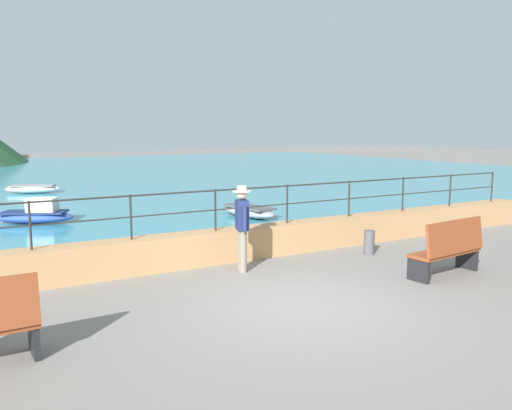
{
  "coord_description": "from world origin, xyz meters",
  "views": [
    {
      "loc": [
        -4.73,
        -6.84,
        2.87
      ],
      "look_at": [
        1.29,
        3.7,
        1.1
      ],
      "focal_mm": 36.66,
      "sensor_mm": 36.0,
      "label": 1
    }
  ],
  "objects_px": {
    "boat_1": "(36,214)",
    "boat_0": "(33,189)",
    "bollard": "(369,242)",
    "bench_far": "(449,248)",
    "boat_2": "(249,211)",
    "person_walking": "(242,224)"
  },
  "relations": [
    {
      "from": "person_walking",
      "to": "boat_0",
      "type": "xyz_separation_m",
      "value": [
        -2.08,
        15.74,
        -0.72
      ]
    },
    {
      "from": "boat_1",
      "to": "bollard",
      "type": "bearing_deg",
      "value": -51.73
    },
    {
      "from": "bench_far",
      "to": "person_walking",
      "type": "xyz_separation_m",
      "value": [
        -3.34,
        2.33,
        0.42
      ]
    },
    {
      "from": "bollard",
      "to": "boat_2",
      "type": "height_order",
      "value": "bollard"
    },
    {
      "from": "bench_far",
      "to": "boat_0",
      "type": "height_order",
      "value": "bench_far"
    },
    {
      "from": "boat_2",
      "to": "boat_1",
      "type": "bearing_deg",
      "value": 159.77
    },
    {
      "from": "person_walking",
      "to": "boat_2",
      "type": "xyz_separation_m",
      "value": [
        3.14,
        5.39,
        -0.72
      ]
    },
    {
      "from": "bench_far",
      "to": "person_walking",
      "type": "relative_size",
      "value": 1.0
    },
    {
      "from": "bollard",
      "to": "boat_1",
      "type": "bearing_deg",
      "value": 128.27
    },
    {
      "from": "bench_far",
      "to": "boat_1",
      "type": "bearing_deg",
      "value": 122.26
    },
    {
      "from": "bollard",
      "to": "boat_0",
      "type": "xyz_separation_m",
      "value": [
        -5.3,
        15.92,
        -0.02
      ]
    },
    {
      "from": "bollard",
      "to": "boat_2",
      "type": "xyz_separation_m",
      "value": [
        -0.08,
        5.58,
        -0.02
      ]
    },
    {
      "from": "bollard",
      "to": "person_walking",
      "type": "bearing_deg",
      "value": 176.7
    },
    {
      "from": "bench_far",
      "to": "boat_2",
      "type": "xyz_separation_m",
      "value": [
        -0.2,
        7.72,
        -0.3
      ]
    },
    {
      "from": "bench_far",
      "to": "bollard",
      "type": "relative_size",
      "value": 3.13
    },
    {
      "from": "bollard",
      "to": "boat_0",
      "type": "distance_m",
      "value": 16.78
    },
    {
      "from": "boat_1",
      "to": "boat_0",
      "type": "bearing_deg",
      "value": 83.9
    },
    {
      "from": "bench_far",
      "to": "boat_1",
      "type": "xyz_separation_m",
      "value": [
        -6.29,
        9.96,
        -0.23
      ]
    },
    {
      "from": "person_walking",
      "to": "bollard",
      "type": "bearing_deg",
      "value": -3.3
    },
    {
      "from": "bench_far",
      "to": "boat_2",
      "type": "distance_m",
      "value": 7.73
    },
    {
      "from": "boat_0",
      "to": "boat_2",
      "type": "relative_size",
      "value": 1.02
    },
    {
      "from": "person_walking",
      "to": "boat_2",
      "type": "height_order",
      "value": "person_walking"
    }
  ]
}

